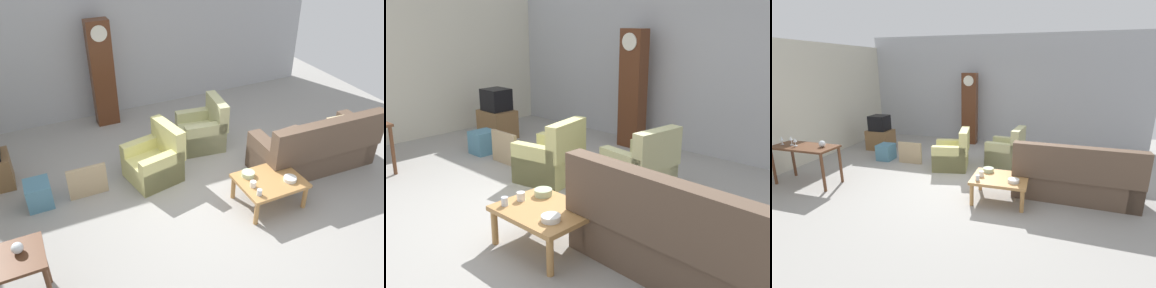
{
  "view_description": "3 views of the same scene",
  "coord_description": "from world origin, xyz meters",
  "views": [
    {
      "loc": [
        -2.32,
        -4.19,
        3.96
      ],
      "look_at": [
        -0.14,
        0.45,
        0.77
      ],
      "focal_mm": 36.85,
      "sensor_mm": 36.0,
      "label": 1
    },
    {
      "loc": [
        3.7,
        -3.11,
        2.3
      ],
      "look_at": [
        0.09,
        0.71,
        0.74
      ],
      "focal_mm": 40.02,
      "sensor_mm": 36.0,
      "label": 2
    },
    {
      "loc": [
        1.42,
        -5.01,
        2.32
      ],
      "look_at": [
        -0.19,
        0.38,
        0.74
      ],
      "focal_mm": 26.26,
      "sensor_mm": 36.0,
      "label": 3
    }
  ],
  "objects": [
    {
      "name": "grandfather_clock",
      "position": [
        -0.83,
        3.11,
        1.06
      ],
      "size": [
        0.44,
        0.3,
        2.11
      ],
      "color": "#562D19",
      "rests_on": "ground_plane"
    },
    {
      "name": "pegboard_wall_left",
      "position": [
        -4.2,
        0.4,
        1.44
      ],
      "size": [
        0.12,
        6.4,
        2.88
      ],
      "primitive_type": "cube",
      "color": "beige",
      "rests_on": "ground_plane"
    },
    {
      "name": "coffee_table_wood",
      "position": [
        0.72,
        -0.46,
        0.37
      ],
      "size": [
        0.96,
        0.76,
        0.43
      ],
      "color": "#B27F47",
      "rests_on": "ground_plane"
    },
    {
      "name": "garage_door_wall",
      "position": [
        0.0,
        3.6,
        1.6
      ],
      "size": [
        8.4,
        0.16,
        3.2
      ],
      "primitive_type": "cube",
      "color": "#ADAFB5",
      "rests_on": "ground_plane"
    },
    {
      "name": "couch_floral",
      "position": [
        1.96,
        0.02,
        0.35
      ],
      "size": [
        2.13,
        0.96,
        1.04
      ],
      "color": "brown",
      "rests_on": "ground_plane"
    },
    {
      "name": "bowl_shallow_green",
      "position": [
        0.46,
        -0.24,
        0.47
      ],
      "size": [
        0.2,
        0.2,
        0.07
      ],
      "primitive_type": "cylinder",
      "color": "#B2C69E",
      "rests_on": "coffee_table_wood"
    },
    {
      "name": "framed_picture_leaning",
      "position": [
        -1.72,
        0.87,
        0.26
      ],
      "size": [
        0.6,
        0.05,
        0.53
      ],
      "primitive_type": "cube",
      "color": "tan",
      "rests_on": "ground_plane"
    },
    {
      "name": "cup_white_porcelain",
      "position": [
        0.39,
        -0.49,
        0.48
      ],
      "size": [
        0.09,
        0.09,
        0.09
      ],
      "primitive_type": "cylinder",
      "color": "white",
      "rests_on": "coffee_table_wood"
    },
    {
      "name": "armchair_olive_near",
      "position": [
        -0.61,
        0.88,
        0.31
      ],
      "size": [
        0.92,
        0.9,
        0.92
      ],
      "color": "#CCC67A",
      "rests_on": "ground_plane"
    },
    {
      "name": "ground_plane",
      "position": [
        0.0,
        0.0,
        0.0
      ],
      "size": [
        10.4,
        10.4,
        0.0
      ],
      "primitive_type": "plane",
      "color": "#999691"
    },
    {
      "name": "tv_stand_cabinet",
      "position": [
        -3.09,
        1.75,
        0.28
      ],
      "size": [
        0.68,
        0.52,
        0.55
      ],
      "primitive_type": "cube",
      "color": "brown",
      "rests_on": "ground_plane"
    },
    {
      "name": "bowl_white_stacked",
      "position": [
        0.97,
        -0.6,
        0.46
      ],
      "size": [
        0.19,
        0.19,
        0.06
      ],
      "primitive_type": "cylinder",
      "color": "white",
      "rests_on": "coffee_table_wood"
    },
    {
      "name": "cup_blue_rimmed",
      "position": [
        0.37,
        -0.69,
        0.48
      ],
      "size": [
        0.07,
        0.07,
        0.09
      ],
      "primitive_type": "cylinder",
      "color": "silver",
      "rests_on": "coffee_table_wood"
    },
    {
      "name": "storage_box_blue",
      "position": [
        -2.44,
        0.97,
        0.2
      ],
      "size": [
        0.37,
        0.4,
        0.4
      ],
      "primitive_type": "cube",
      "color": "teal",
      "rests_on": "ground_plane"
    },
    {
      "name": "tv_crt",
      "position": [
        -3.09,
        1.75,
        0.76
      ],
      "size": [
        0.48,
        0.44,
        0.42
      ],
      "primitive_type": "cube",
      "color": "black",
      "rests_on": "tv_stand_cabinet"
    },
    {
      "name": "armchair_olive_far",
      "position": [
        0.56,
        1.46,
        0.31
      ],
      "size": [
        0.88,
        0.86,
        0.92
      ],
      "color": "#BABA85",
      "rests_on": "ground_plane"
    }
  ]
}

